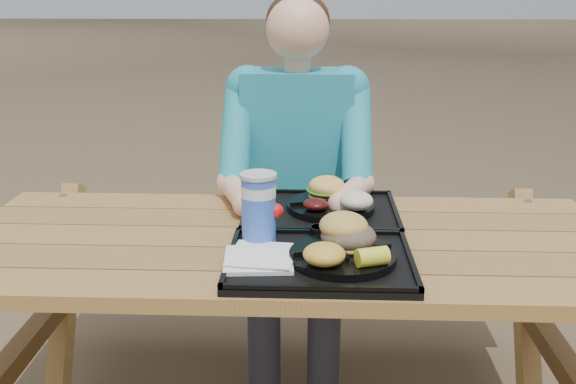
{
  "coord_description": "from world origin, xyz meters",
  "views": [
    {
      "loc": [
        0.07,
        -1.62,
        1.4
      ],
      "look_at": [
        0.0,
        0.0,
        0.88
      ],
      "focal_mm": 40.0,
      "sensor_mm": 36.0,
      "label": 1
    }
  ],
  "objects": [
    {
      "name": "picnic_table",
      "position": [
        0.0,
        0.0,
        0.38
      ],
      "size": [
        1.8,
        1.49,
        0.75
      ],
      "primitive_type": null,
      "color": "#999999",
      "rests_on": "ground"
    },
    {
      "name": "tray_near",
      "position": [
        0.08,
        -0.19,
        0.76
      ],
      "size": [
        0.45,
        0.35,
        0.02
      ],
      "primitive_type": "cube",
      "color": "black",
      "rests_on": "picnic_table"
    },
    {
      "name": "tray_far",
      "position": [
        0.09,
        0.17,
        0.76
      ],
      "size": [
        0.45,
        0.35,
        0.02
      ],
      "primitive_type": "cube",
      "color": "black",
      "rests_on": "picnic_table"
    },
    {
      "name": "plate_near",
      "position": [
        0.14,
        -0.19,
        0.78
      ],
      "size": [
        0.26,
        0.26,
        0.02
      ],
      "primitive_type": "cylinder",
      "color": "black",
      "rests_on": "tray_near"
    },
    {
      "name": "plate_far",
      "position": [
        0.12,
        0.18,
        0.78
      ],
      "size": [
        0.26,
        0.26,
        0.02
      ],
      "primitive_type": "cylinder",
      "color": "black",
      "rests_on": "tray_far"
    },
    {
      "name": "napkin_stack",
      "position": [
        -0.06,
        -0.21,
        0.78
      ],
      "size": [
        0.18,
        0.18,
        0.02
      ],
      "primitive_type": "cube",
      "rotation": [
        0.0,
        0.0,
        0.08
      ],
      "color": "white",
      "rests_on": "tray_near"
    },
    {
      "name": "soda_cup",
      "position": [
        -0.07,
        -0.09,
        0.86
      ],
      "size": [
        0.09,
        0.09,
        0.18
      ],
      "primitive_type": "cylinder",
      "color": "blue",
      "rests_on": "tray_near"
    },
    {
      "name": "condiment_bbq",
      "position": [
        0.09,
        -0.05,
        0.79
      ],
      "size": [
        0.05,
        0.05,
        0.03
      ],
      "primitive_type": "cylinder",
      "color": "black",
      "rests_on": "tray_near"
    },
    {
      "name": "condiment_mustard",
      "position": [
        0.15,
        -0.06,
        0.78
      ],
      "size": [
        0.05,
        0.05,
        0.03
      ],
      "primitive_type": "cylinder",
      "color": "yellow",
      "rests_on": "tray_near"
    },
    {
      "name": "sandwich",
      "position": [
        0.15,
        -0.15,
        0.86
      ],
      "size": [
        0.13,
        0.13,
        0.13
      ],
      "primitive_type": null,
      "color": "gold",
      "rests_on": "plate_near"
    },
    {
      "name": "mac_cheese",
      "position": [
        0.09,
        -0.26,
        0.81
      ],
      "size": [
        0.1,
        0.1,
        0.05
      ],
      "primitive_type": "ellipsoid",
      "color": "gold",
      "rests_on": "plate_near"
    },
    {
      "name": "corn_cob",
      "position": [
        0.2,
        -0.27,
        0.81
      ],
      "size": [
        0.09,
        0.09,
        0.04
      ],
      "primitive_type": null,
      "rotation": [
        0.0,
        0.0,
        0.34
      ],
      "color": "yellow",
      "rests_on": "plate_near"
    },
    {
      "name": "cutlery_far",
      "position": [
        -0.07,
        0.17,
        0.77
      ],
      "size": [
        0.07,
        0.16,
        0.01
      ],
      "primitive_type": "cube",
      "rotation": [
        0.0,
        0.0,
        0.28
      ],
      "color": "black",
      "rests_on": "tray_far"
    },
    {
      "name": "burger",
      "position": [
        0.11,
        0.23,
        0.84
      ],
      "size": [
        0.11,
        0.11,
        0.1
      ],
      "primitive_type": null,
      "color": "#F6BE57",
      "rests_on": "plate_far"
    },
    {
      "name": "baked_beans",
      "position": [
        0.07,
        0.12,
        0.81
      ],
      "size": [
        0.07,
        0.07,
        0.03
      ],
      "primitive_type": "ellipsoid",
      "color": "#410D0D",
      "rests_on": "plate_far"
    },
    {
      "name": "potato_salad",
      "position": [
        0.19,
        0.12,
        0.82
      ],
      "size": [
        0.1,
        0.1,
        0.05
      ],
      "primitive_type": "ellipsoid",
      "color": "#EFE2CB",
      "rests_on": "plate_far"
    },
    {
      "name": "diner",
      "position": [
        0.01,
        0.57,
        0.64
      ],
      "size": [
        0.48,
        0.84,
        1.28
      ],
      "primitive_type": null,
      "color": "teal",
      "rests_on": "ground"
    }
  ]
}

